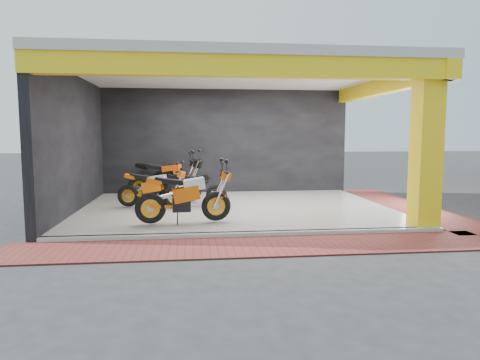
# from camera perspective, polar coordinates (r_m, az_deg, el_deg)

# --- Properties ---
(ground) EXTENTS (80.00, 80.00, 0.00)m
(ground) POSITION_cam_1_polar(r_m,az_deg,el_deg) (9.50, 0.55, -6.16)
(ground) COLOR #2D2D30
(ground) RESTS_ON ground
(showroom_floor) EXTENTS (8.00, 6.00, 0.10)m
(showroom_floor) POSITION_cam_1_polar(r_m,az_deg,el_deg) (11.44, -0.68, -3.81)
(showroom_floor) COLOR silver
(showroom_floor) RESTS_ON ground
(showroom_ceiling) EXTENTS (8.40, 6.40, 0.20)m
(showroom_ceiling) POSITION_cam_1_polar(r_m,az_deg,el_deg) (11.38, -0.70, 14.09)
(showroom_ceiling) COLOR beige
(showroom_ceiling) RESTS_ON corner_column
(back_wall) EXTENTS (8.20, 0.20, 3.50)m
(back_wall) POSITION_cam_1_polar(r_m,az_deg,el_deg) (14.36, -1.94, 5.02)
(back_wall) COLOR black
(back_wall) RESTS_ON ground
(left_wall) EXTENTS (0.20, 6.20, 3.50)m
(left_wall) POSITION_cam_1_polar(r_m,az_deg,el_deg) (11.60, -21.34, 4.36)
(left_wall) COLOR black
(left_wall) RESTS_ON ground
(corner_column) EXTENTS (0.50, 0.50, 3.50)m
(corner_column) POSITION_cam_1_polar(r_m,az_deg,el_deg) (9.78, 23.58, 4.03)
(corner_column) COLOR yellow
(corner_column) RESTS_ON ground
(header_beam_front) EXTENTS (8.40, 0.30, 0.40)m
(header_beam_front) POSITION_cam_1_polar(r_m,az_deg,el_deg) (8.39, 1.43, 14.90)
(header_beam_front) COLOR yellow
(header_beam_front) RESTS_ON corner_column
(header_beam_right) EXTENTS (0.30, 6.40, 0.40)m
(header_beam_right) POSITION_cam_1_polar(r_m,az_deg,el_deg) (12.40, 18.43, 11.73)
(header_beam_right) COLOR yellow
(header_beam_right) RESTS_ON corner_column
(floor_kerb) EXTENTS (8.00, 0.20, 0.10)m
(floor_kerb) POSITION_cam_1_polar(r_m,az_deg,el_deg) (8.50, 1.39, -7.28)
(floor_kerb) COLOR silver
(floor_kerb) RESTS_ON ground
(paver_front) EXTENTS (9.00, 1.40, 0.03)m
(paver_front) POSITION_cam_1_polar(r_m,az_deg,el_deg) (7.76, 2.19, -8.85)
(paver_front) COLOR maroon
(paver_front) RESTS_ON ground
(paver_right) EXTENTS (1.40, 7.00, 0.03)m
(paver_right) POSITION_cam_1_polar(r_m,az_deg,el_deg) (12.84, 21.19, -3.29)
(paver_right) COLOR maroon
(paver_right) RESTS_ON ground
(moto_hero) EXTENTS (2.25, 1.03, 1.33)m
(moto_hero) POSITION_cam_1_polar(r_m,az_deg,el_deg) (9.36, -3.21, -1.59)
(moto_hero) COLOR #DA5609
(moto_hero) RESTS_ON showroom_floor
(moto_row_a) EXTENTS (2.05, 1.15, 1.18)m
(moto_row_a) POSITION_cam_1_polar(r_m,az_deg,el_deg) (11.18, -8.76, -0.79)
(moto_row_a) COLOR #E65F09
(moto_row_a) RESTS_ON showroom_floor
(moto_row_b) EXTENTS (1.90, 0.72, 1.16)m
(moto_row_b) POSITION_cam_1_polar(r_m,az_deg,el_deg) (11.41, -3.16, -0.65)
(moto_row_b) COLOR black
(moto_row_b) RESTS_ON showroom_floor
(moto_row_c) EXTENTS (2.52, 1.58, 1.44)m
(moto_row_c) POSITION_cam_1_polar(r_m,az_deg,el_deg) (12.13, -6.74, 0.40)
(moto_row_c) COLOR black
(moto_row_c) RESTS_ON showroom_floor
(moto_row_d) EXTENTS (2.31, 1.24, 1.34)m
(moto_row_d) POSITION_cam_1_polar(r_m,az_deg,el_deg) (13.65, -7.14, 0.80)
(moto_row_d) COLOR black
(moto_row_d) RESTS_ON showroom_floor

